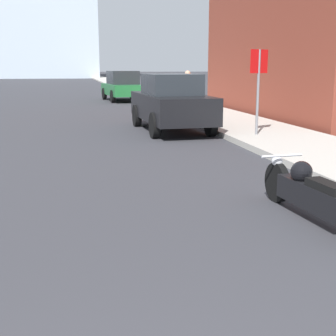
{
  "coord_description": "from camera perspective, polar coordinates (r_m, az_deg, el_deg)",
  "views": [
    {
      "loc": [
        -0.24,
        -0.79,
        1.91
      ],
      "look_at": [
        1.09,
        5.49,
        0.52
      ],
      "focal_mm": 50.0,
      "sensor_mm": 36.0,
      "label": 1
    }
  ],
  "objects": [
    {
      "name": "sidewalk",
      "position": [
        41.19,
        -4.41,
        9.61
      ],
      "size": [
        2.7,
        240.0,
        0.15
      ],
      "color": "#B2ADA3",
      "rests_on": "ground_plane"
    },
    {
      "name": "motorcycle",
      "position": [
        6.19,
        16.98,
        -2.9
      ],
      "size": [
        0.62,
        2.33,
        0.72
      ],
      "rotation": [
        0.0,
        0.0,
        0.07
      ],
      "color": "black",
      "rests_on": "ground_plane"
    },
    {
      "name": "parked_car_black",
      "position": [
        14.25,
        0.37,
        8.01
      ],
      "size": [
        1.94,
        4.45,
        1.71
      ],
      "rotation": [
        0.0,
        0.0,
        0.04
      ],
      "color": "black",
      "rests_on": "ground_plane"
    },
    {
      "name": "parked_car_green",
      "position": [
        27.36,
        -5.53,
        9.92
      ],
      "size": [
        2.21,
        4.58,
        1.7
      ],
      "rotation": [
        0.0,
        0.0,
        0.09
      ],
      "color": "#1E6B33",
      "rests_on": "ground_plane"
    },
    {
      "name": "stop_sign",
      "position": [
        12.62,
        10.98,
        10.83
      ],
      "size": [
        0.57,
        0.26,
        2.21
      ],
      "color": "slate",
      "rests_on": "sidewalk"
    },
    {
      "name": "pedestrian",
      "position": [
        18.99,
        2.4,
        9.39
      ],
      "size": [
        0.36,
        0.23,
        1.63
      ],
      "color": "brown",
      "rests_on": "sidewalk"
    }
  ]
}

